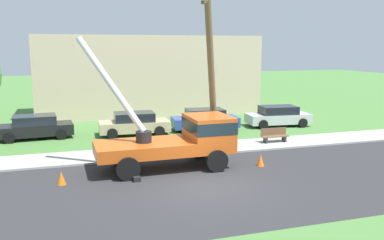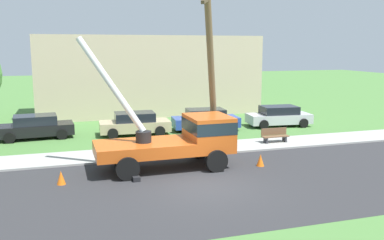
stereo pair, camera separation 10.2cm
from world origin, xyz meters
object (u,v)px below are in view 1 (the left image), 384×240
parked_sedan_tan (134,124)px  traffic_cone_ahead (260,160)px  utility_truck (182,137)px  parked_sedan_black (35,127)px  leaning_utility_pole (211,67)px  park_bench (274,136)px  parked_sedan_blue (205,119)px  traffic_cone_behind (61,178)px  parked_sedan_silver (278,116)px

parked_sedan_tan → traffic_cone_ahead: bearing=-63.3°
utility_truck → parked_sedan_black: 10.96m
leaning_utility_pole → park_bench: (4.48, 1.57, -4.05)m
traffic_cone_ahead → parked_sedan_blue: bearing=87.8°
parked_sedan_black → traffic_cone_behind: bearing=-81.1°
utility_truck → traffic_cone_ahead: size_ratio=12.12×
parked_sedan_black → parked_sedan_blue: same height
utility_truck → traffic_cone_ahead: utility_truck is taller
traffic_cone_behind → traffic_cone_ahead: bearing=0.2°
leaning_utility_pole → traffic_cone_behind: bearing=-162.1°
parked_sedan_blue → parked_sedan_silver: size_ratio=1.00×
traffic_cone_ahead → parked_sedan_black: size_ratio=0.12×
parked_sedan_black → parked_sedan_silver: bearing=-2.7°
park_bench → traffic_cone_behind: bearing=-161.5°
park_bench → parked_sedan_blue: bearing=116.4°
parked_sedan_black → parked_sedan_silver: (16.11, -0.77, 0.00)m
leaning_utility_pole → parked_sedan_blue: leaning_utility_pole is taller
utility_truck → traffic_cone_behind: 5.57m
traffic_cone_ahead → parked_sedan_tan: bearing=116.7°
parked_sedan_tan → park_bench: 8.79m
park_bench → parked_sedan_tan: bearing=145.9°
leaning_utility_pole → parked_sedan_tan: 8.03m
leaning_utility_pole → parked_sedan_black: (-8.74, 7.16, -3.80)m
traffic_cone_ahead → utility_truck: bearing=164.9°
leaning_utility_pole → traffic_cone_behind: (-7.26, -2.35, -4.23)m
parked_sedan_silver → park_bench: (-2.88, -4.82, -0.25)m
leaning_utility_pole → traffic_cone_behind: size_ratio=15.70×
leaning_utility_pole → parked_sedan_tan: bearing=113.2°
traffic_cone_behind → parked_sedan_blue: bearing=44.0°
utility_truck → parked_sedan_blue: 8.86m
leaning_utility_pole → parked_sedan_black: size_ratio=1.95×
parked_sedan_blue → parked_sedan_silver: (5.37, -0.19, 0.00)m
traffic_cone_ahead → parked_sedan_tan: parked_sedan_tan is taller
parked_sedan_silver → park_bench: bearing=-120.9°
leaning_utility_pole → traffic_cone_ahead: leaning_utility_pole is taller
parked_sedan_black → park_bench: 14.36m
traffic_cone_behind → parked_sedan_blue: parked_sedan_blue is taller
traffic_cone_ahead → parked_sedan_silver: bearing=56.7°
utility_truck → traffic_cone_ahead: (3.55, -0.96, -1.13)m
parked_sedan_tan → utility_truck: bearing=-83.5°
traffic_cone_ahead → parked_sedan_silver: (5.71, 8.71, 0.43)m
traffic_cone_ahead → parked_sedan_tan: 9.88m
utility_truck → parked_sedan_black: size_ratio=1.50×
traffic_cone_behind → parked_sedan_tan: 9.92m
traffic_cone_behind → park_bench: park_bench is taller
park_bench → utility_truck: bearing=-155.3°
parked_sedan_tan → parked_sedan_blue: 4.78m
parked_sedan_blue → park_bench: size_ratio=2.83×
utility_truck → traffic_cone_behind: bearing=-169.5°
traffic_cone_behind → park_bench: (11.74, 3.92, 0.18)m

